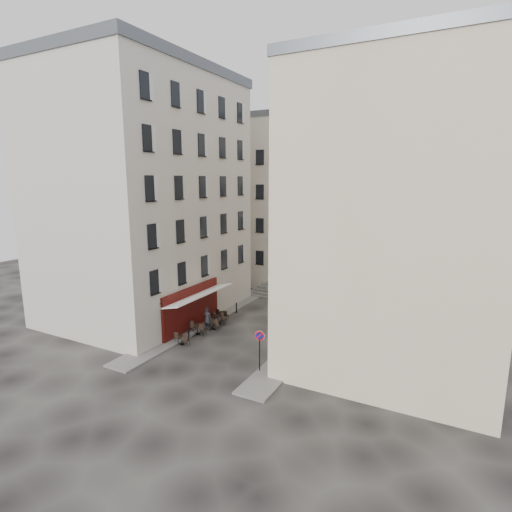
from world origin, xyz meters
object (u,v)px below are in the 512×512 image
Objects in this scene: bistro_table_a at (182,339)px; bistro_table_b at (198,328)px; pedestrian at (208,319)px; no_parking_sign at (260,343)px.

bistro_table_a is 0.88× the size of bistro_table_b.
bistro_table_a is 3.31m from pedestrian.
bistro_table_a is (-6.87, 1.14, -1.48)m from no_parking_sign.
no_parking_sign is at bearing -9.40° from bistro_table_a.
bistro_table_b is at bearing 85.68° from pedestrian.
bistro_table_b is at bearing 142.64° from no_parking_sign.
bistro_table_b is 0.74× the size of pedestrian.
no_parking_sign is 1.94× the size of bistro_table_b.
pedestrian is (-6.88, 4.41, -0.98)m from no_parking_sign.
pedestrian is at bearing 90.15° from bistro_table_a.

